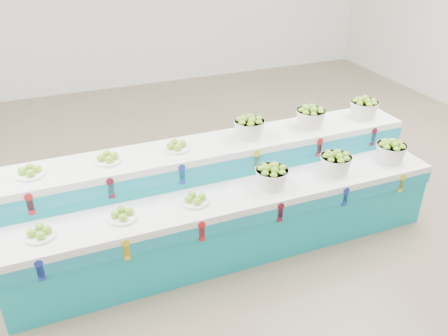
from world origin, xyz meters
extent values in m
plane|color=#705D4C|center=(0.00, 0.00, 0.00)|extent=(10.00, 10.00, 0.00)
cylinder|color=white|center=(-1.99, -0.59, 0.77)|extent=(0.26, 0.26, 0.10)
cylinder|color=white|center=(-1.30, -0.58, 0.77)|extent=(0.26, 0.26, 0.10)
cylinder|color=white|center=(-0.62, -0.58, 0.77)|extent=(0.26, 0.26, 0.10)
cylinder|color=white|center=(-1.99, -0.05, 1.07)|extent=(0.26, 0.26, 0.10)
cylinder|color=white|center=(-1.30, -0.05, 1.07)|extent=(0.26, 0.26, 0.10)
cylinder|color=white|center=(-0.63, -0.05, 1.07)|extent=(0.26, 0.26, 0.10)
camera|label=1|loc=(-1.73, -4.04, 3.11)|focal=37.35mm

